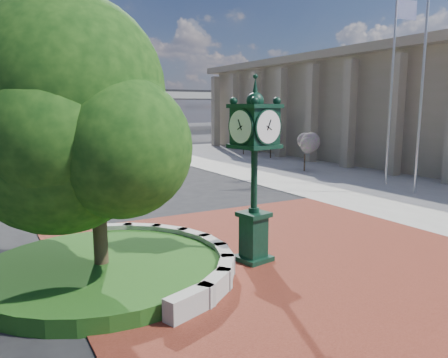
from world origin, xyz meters
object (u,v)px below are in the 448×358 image
flagpole_b (391,89)px  post_clock (254,163)px  street_lamp_near (130,101)px  street_lamp_far (59,103)px  flagpole_a (422,80)px  parked_car (91,141)px

flagpole_b → post_clock: bearing=-153.1°
street_lamp_near → street_lamp_far: 17.45m
post_clock → flagpole_b: flagpole_b is taller
street_lamp_far → flagpole_a: bearing=-73.1°
parked_car → flagpole_b: size_ratio=0.40×
street_lamp_near → street_lamp_far: (-2.62, 17.25, -0.01)m
post_clock → street_lamp_far: (1.36, 40.98, 1.96)m
post_clock → flagpole_b: bearing=26.9°
parked_car → street_lamp_far: (-2.73, 2.42, 4.07)m
flagpole_a → flagpole_b: bearing=71.7°
parked_car → street_lamp_far: bearing=151.2°
post_clock → parked_car: post_clock is taller
parked_car → street_lamp_near: street_lamp_near is taller
parked_car → flagpole_a: flagpole_a is taller
flagpole_a → flagpole_b: flagpole_a is taller
flagpole_a → street_lamp_far: flagpole_a is taller
flagpole_b → street_lamp_near: size_ratio=1.27×
parked_car → street_lamp_near: 15.38m
parked_car → flagpole_a: size_ratio=0.37×
post_clock → street_lamp_near: 24.14m
post_clock → street_lamp_far: size_ratio=0.63×
street_lamp_far → post_clock: bearing=-91.9°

